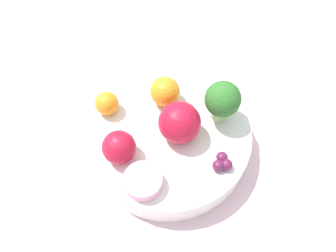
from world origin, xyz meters
name	(u,v)px	position (x,y,z in m)	size (l,w,h in m)	color
ground_plane	(168,151)	(0.00, 0.00, 0.00)	(6.00, 6.00, 0.00)	gray
table_surface	(168,148)	(0.00, 0.00, 0.01)	(1.20, 1.20, 0.02)	silver
bowl	(168,138)	(0.00, 0.00, 0.04)	(0.24, 0.24, 0.04)	white
broccoli	(222,100)	(0.02, -0.08, 0.11)	(0.05, 0.05, 0.07)	#99C17A
apple_red	(119,147)	(-0.04, 0.07, 0.09)	(0.04, 0.04, 0.04)	#B7142D
apple_green	(179,122)	(-0.01, -0.01, 0.09)	(0.06, 0.06, 0.06)	#B7142D
orange_front	(167,91)	(0.05, 0.00, 0.09)	(0.04, 0.04, 0.04)	orange
orange_back	(107,103)	(0.04, 0.08, 0.08)	(0.03, 0.03, 0.03)	orange
grape_cluster	(222,163)	(-0.06, -0.07, 0.07)	(0.03, 0.03, 0.02)	#5B1E42
small_cup	(143,181)	(-0.08, 0.04, 0.07)	(0.05, 0.05, 0.02)	#EA9EC6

